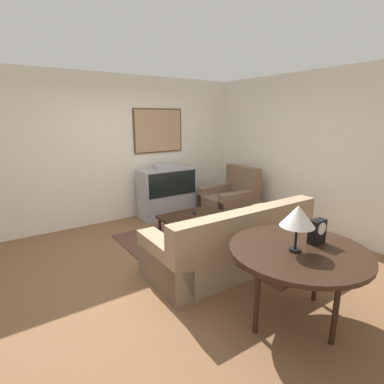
# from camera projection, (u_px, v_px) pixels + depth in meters

# --- Properties ---
(ground_plane) EXTENTS (12.00, 12.00, 0.00)m
(ground_plane) POSITION_uv_depth(u_px,v_px,m) (175.00, 260.00, 4.18)
(ground_plane) COLOR brown
(wall_back) EXTENTS (12.00, 0.10, 2.70)m
(wall_back) POSITION_uv_depth(u_px,v_px,m) (115.00, 150.00, 5.57)
(wall_back) COLOR silver
(wall_back) RESTS_ON ground_plane
(wall_right) EXTENTS (0.06, 12.00, 2.70)m
(wall_right) POSITION_uv_depth(u_px,v_px,m) (301.00, 152.00, 5.29)
(wall_right) COLOR silver
(wall_right) RESTS_ON ground_plane
(area_rug) EXTENTS (2.22, 1.57, 0.01)m
(area_rug) POSITION_uv_depth(u_px,v_px,m) (192.00, 236.00, 5.01)
(area_rug) COLOR brown
(area_rug) RESTS_ON ground_plane
(tv) EXTENTS (1.14, 0.47, 1.05)m
(tv) POSITION_uv_depth(u_px,v_px,m) (167.00, 192.00, 5.97)
(tv) COLOR #9E9EA3
(tv) RESTS_ON ground_plane
(couch) EXTENTS (2.24, 0.98, 0.87)m
(couch) POSITION_uv_depth(u_px,v_px,m) (232.00, 245.00, 3.97)
(couch) COLOR #9E8466
(couch) RESTS_ON ground_plane
(armchair) EXTENTS (0.95, 0.85, 0.98)m
(armchair) POSITION_uv_depth(u_px,v_px,m) (230.00, 201.00, 5.99)
(armchair) COLOR brown
(armchair) RESTS_ON ground_plane
(coffee_table) EXTENTS (1.04, 0.53, 0.44)m
(coffee_table) POSITION_uv_depth(u_px,v_px,m) (192.00, 217.00, 4.80)
(coffee_table) COLOR black
(coffee_table) RESTS_ON ground_plane
(console_table) EXTENTS (1.29, 1.29, 0.75)m
(console_table) POSITION_uv_depth(u_px,v_px,m) (298.00, 255.00, 2.82)
(console_table) COLOR black
(console_table) RESTS_ON ground_plane
(table_lamp) EXTENTS (0.31, 0.31, 0.44)m
(table_lamp) POSITION_uv_depth(u_px,v_px,m) (298.00, 217.00, 2.67)
(table_lamp) COLOR black
(table_lamp) RESTS_ON console_table
(mantel_clock) EXTENTS (0.18, 0.10, 0.24)m
(mantel_clock) POSITION_uv_depth(u_px,v_px,m) (317.00, 231.00, 2.90)
(mantel_clock) COLOR black
(mantel_clock) RESTS_ON console_table
(remote) EXTENTS (0.11, 0.16, 0.02)m
(remote) POSITION_uv_depth(u_px,v_px,m) (194.00, 212.00, 4.84)
(remote) COLOR black
(remote) RESTS_ON coffee_table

